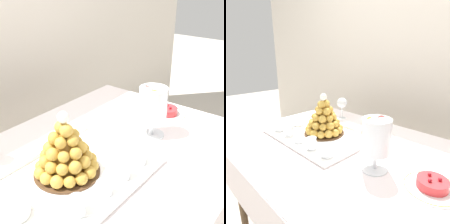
{
  "view_description": "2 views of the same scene",
  "coord_description": "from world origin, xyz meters",
  "views": [
    {
      "loc": [
        -0.78,
        -0.66,
        1.5
      ],
      "look_at": [
        0.01,
        -0.05,
        1.01
      ],
      "focal_mm": 48.22,
      "sensor_mm": 36.0,
      "label": 1
    },
    {
      "loc": [
        0.7,
        -0.71,
        1.29
      ],
      "look_at": [
        -0.01,
        -0.01,
        0.99
      ],
      "focal_mm": 31.63,
      "sensor_mm": 36.0,
      "label": 2
    }
  ],
  "objects": [
    {
      "name": "dessert_cup_centre",
      "position": [
        -0.17,
        -0.16,
        0.83
      ],
      "size": [
        0.05,
        0.05,
        0.05
      ],
      "color": "silver",
      "rests_on": "serving_tray"
    },
    {
      "name": "serving_tray",
      "position": [
        -0.18,
        -0.02,
        0.81
      ],
      "size": [
        0.61,
        0.42,
        0.02
      ],
      "color": "white",
      "rests_on": "buffet_table"
    },
    {
      "name": "dessert_cup_right",
      "position": [
        0.05,
        -0.15,
        0.84
      ],
      "size": [
        0.06,
        0.06,
        0.06
      ],
      "color": "silver",
      "rests_on": "serving_tray"
    },
    {
      "name": "dessert_cup_mid_right",
      "position": [
        -0.06,
        -0.15,
        0.84
      ],
      "size": [
        0.05,
        0.05,
        0.06
      ],
      "color": "silver",
      "rests_on": "serving_tray"
    },
    {
      "name": "creme_brulee_ramekin",
      "position": [
        -0.41,
        0.0,
        0.83
      ],
      "size": [
        0.09,
        0.09,
        0.03
      ],
      "color": "white",
      "rests_on": "serving_tray"
    },
    {
      "name": "wine_glass",
      "position": [
        -0.31,
        0.33,
        0.92
      ],
      "size": [
        0.08,
        0.08,
        0.16
      ],
      "color": "silver",
      "rests_on": "buffet_table"
    },
    {
      "name": "buffet_table",
      "position": [
        0.0,
        0.0,
        0.71
      ],
      "size": [
        1.31,
        0.98,
        0.8
      ],
      "color": "brown",
      "rests_on": "ground_plane"
    },
    {
      "name": "backdrop_wall",
      "position": [
        0.0,
        0.96,
        1.25
      ],
      "size": [
        4.8,
        0.1,
        2.5
      ],
      "primitive_type": "cube",
      "color": "silver",
      "rests_on": "ground_plane"
    },
    {
      "name": "dessert_cup_left",
      "position": [
        -0.41,
        -0.15,
        0.83
      ],
      "size": [
        0.06,
        0.06,
        0.05
      ],
      "color": "silver",
      "rests_on": "serving_tray"
    },
    {
      "name": "dessert_cup_mid_left",
      "position": [
        -0.29,
        -0.15,
        0.84
      ],
      "size": [
        0.05,
        0.05,
        0.06
      ],
      "color": "silver",
      "rests_on": "serving_tray"
    },
    {
      "name": "fruit_tart_plate",
      "position": [
        0.5,
        -0.02,
        0.82
      ],
      "size": [
        0.21,
        0.21,
        0.05
      ],
      "color": "white",
      "rests_on": "buffet_table"
    },
    {
      "name": "macaron_goblet",
      "position": [
        0.27,
        -0.07,
        0.95
      ],
      "size": [
        0.12,
        0.12,
        0.24
      ],
      "color": "white",
      "rests_on": "buffet_table"
    },
    {
      "name": "croquembouche",
      "position": [
        -0.17,
        0.02,
        0.9
      ],
      "size": [
        0.24,
        0.24,
        0.25
      ],
      "color": "#4C331E",
      "rests_on": "serving_tray"
    }
  ]
}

